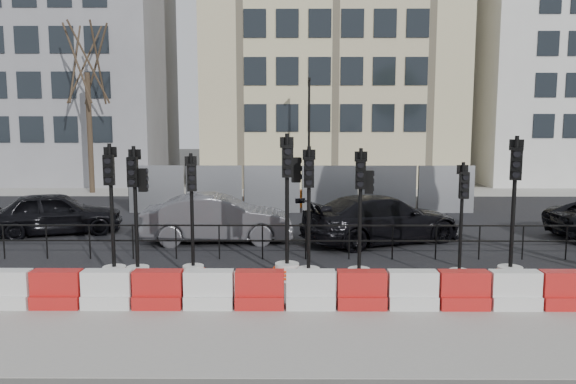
{
  "coord_description": "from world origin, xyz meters",
  "views": [
    {
      "loc": [
        -0.4,
        -14.01,
        3.89
      ],
      "look_at": [
        -0.5,
        3.0,
        1.68
      ],
      "focal_mm": 35.0,
      "sensor_mm": 36.0,
      "label": 1
    }
  ],
  "objects_px": {
    "traffic_signal_h": "(511,254)",
    "traffic_signal_a": "(114,255)",
    "traffic_signal_d": "(288,246)",
    "car_c": "(382,219)",
    "car_a": "(56,213)"
  },
  "relations": [
    {
      "from": "traffic_signal_h",
      "to": "car_c",
      "type": "xyz_separation_m",
      "value": [
        -2.33,
        4.51,
        0.03
      ]
    },
    {
      "from": "traffic_signal_a",
      "to": "traffic_signal_d",
      "type": "distance_m",
      "value": 4.15
    },
    {
      "from": "car_c",
      "to": "traffic_signal_a",
      "type": "bearing_deg",
      "value": 98.47
    },
    {
      "from": "traffic_signal_h",
      "to": "car_a",
      "type": "bearing_deg",
      "value": 173.98
    },
    {
      "from": "traffic_signal_d",
      "to": "car_c",
      "type": "distance_m",
      "value": 5.17
    },
    {
      "from": "traffic_signal_h",
      "to": "traffic_signal_a",
      "type": "bearing_deg",
      "value": -162.81
    },
    {
      "from": "traffic_signal_h",
      "to": "car_a",
      "type": "distance_m",
      "value": 14.35
    },
    {
      "from": "traffic_signal_d",
      "to": "traffic_signal_h",
      "type": "xyz_separation_m",
      "value": [
        5.28,
        -0.26,
        -0.12
      ]
    },
    {
      "from": "traffic_signal_a",
      "to": "traffic_signal_h",
      "type": "relative_size",
      "value": 0.95
    },
    {
      "from": "traffic_signal_d",
      "to": "car_a",
      "type": "relative_size",
      "value": 0.77
    },
    {
      "from": "car_a",
      "to": "car_c",
      "type": "height_order",
      "value": "car_c"
    },
    {
      "from": "traffic_signal_a",
      "to": "traffic_signal_d",
      "type": "xyz_separation_m",
      "value": [
        4.14,
        0.23,
        0.16
      ]
    },
    {
      "from": "traffic_signal_d",
      "to": "traffic_signal_a",
      "type": "bearing_deg",
      "value": 177.55
    },
    {
      "from": "traffic_signal_d",
      "to": "car_a",
      "type": "distance_m",
      "value": 9.59
    },
    {
      "from": "traffic_signal_h",
      "to": "car_c",
      "type": "distance_m",
      "value": 5.07
    }
  ]
}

